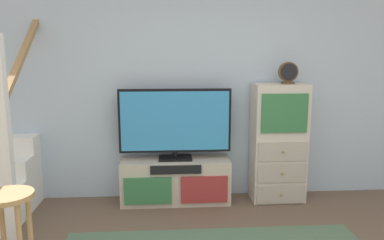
{
  "coord_description": "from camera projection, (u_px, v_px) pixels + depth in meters",
  "views": [
    {
      "loc": [
        -0.39,
        -1.78,
        1.66
      ],
      "look_at": [
        -0.14,
        1.89,
        0.98
      ],
      "focal_mm": 35.2,
      "sensor_mm": 36.0,
      "label": 1
    }
  ],
  "objects": [
    {
      "name": "back_wall",
      "position": [
        201.0,
        79.0,
        4.24
      ],
      "size": [
        6.4,
        0.12,
        2.7
      ],
      "primitive_type": "cube",
      "color": "#A8BCD1",
      "rests_on": "ground_plane"
    },
    {
      "name": "media_console",
      "position": [
        176.0,
        181.0,
        4.16
      ],
      "size": [
        1.19,
        0.38,
        0.49
      ],
      "color": "#BCB29E",
      "rests_on": "ground_plane"
    },
    {
      "name": "television",
      "position": [
        175.0,
        122.0,
        4.06
      ],
      "size": [
        1.21,
        0.22,
        0.78
      ],
      "color": "black",
      "rests_on": "media_console"
    },
    {
      "name": "side_cabinet",
      "position": [
        278.0,
        143.0,
        4.17
      ],
      "size": [
        0.58,
        0.38,
        1.31
      ],
      "color": "beige",
      "rests_on": "ground_plane"
    },
    {
      "name": "desk_clock",
      "position": [
        288.0,
        73.0,
        4.02
      ],
      "size": [
        0.21,
        0.08,
        0.23
      ],
      "color": "#4C3823",
      "rests_on": "side_cabinet"
    },
    {
      "name": "bar_stool_near",
      "position": [
        10.0,
        219.0,
        2.56
      ],
      "size": [
        0.34,
        0.34,
        0.71
      ],
      "color": "#A37A4C",
      "rests_on": "ground_plane"
    }
  ]
}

